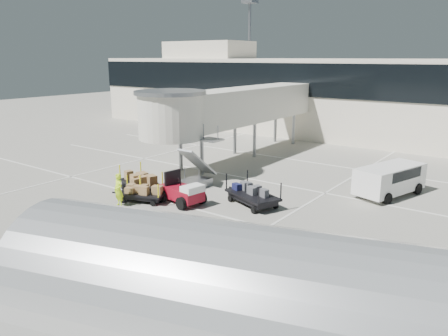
{
  "coord_description": "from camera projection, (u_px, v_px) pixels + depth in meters",
  "views": [
    {
      "loc": [
        16.17,
        -15.49,
        8.2
      ],
      "look_at": [
        1.83,
        4.08,
        2.0
      ],
      "focal_mm": 35.0,
      "sensor_mm": 36.0,
      "label": 1
    }
  ],
  "objects": [
    {
      "name": "ground",
      "position": [
        152.0,
        214.0,
        23.4
      ],
      "size": [
        140.0,
        140.0,
        0.0
      ],
      "primitive_type": "plane",
      "color": "#A6A294",
      "rests_on": "ground"
    },
    {
      "name": "lane_markings",
      "position": [
        239.0,
        175.0,
        31.07
      ],
      "size": [
        40.0,
        30.0,
        0.02
      ],
      "color": "silver",
      "rests_on": "ground"
    },
    {
      "name": "terminal",
      "position": [
        352.0,
        97.0,
        45.98
      ],
      "size": [
        64.0,
        12.11,
        15.2
      ],
      "color": "silver",
      "rests_on": "ground"
    },
    {
      "name": "jet_bridge",
      "position": [
        226.0,
        108.0,
        34.2
      ],
      "size": [
        5.7,
        20.4,
        6.03
      ],
      "color": "silver",
      "rests_on": "ground"
    },
    {
      "name": "baggage_tug",
      "position": [
        182.0,
        192.0,
        25.01
      ],
      "size": [
        2.91,
        2.12,
        1.79
      ],
      "rotation": [
        0.0,
        0.0,
        -0.16
      ],
      "color": "maroon",
      "rests_on": "ground"
    },
    {
      "name": "suitcase_cart",
      "position": [
        253.0,
        196.0,
        24.69
      ],
      "size": [
        4.11,
        2.77,
        1.6
      ],
      "rotation": [
        0.0,
        0.0,
        -0.38
      ],
      "color": "black",
      "rests_on": "ground"
    },
    {
      "name": "box_cart_near",
      "position": [
        141.0,
        193.0,
        25.34
      ],
      "size": [
        3.41,
        2.19,
        1.32
      ],
      "rotation": [
        0.0,
        0.0,
        0.34
      ],
      "color": "black",
      "rests_on": "ground"
    },
    {
      "name": "box_cart_far",
      "position": [
        140.0,
        183.0,
        27.06
      ],
      "size": [
        4.0,
        2.53,
        1.54
      ],
      "rotation": [
        0.0,
        0.0,
        -0.33
      ],
      "color": "black",
      "rests_on": "ground"
    },
    {
      "name": "ground_worker",
      "position": [
        119.0,
        190.0,
        24.45
      ],
      "size": [
        0.77,
        0.59,
        1.91
      ],
      "primitive_type": "imported",
      "rotation": [
        0.0,
        0.0,
        -0.2
      ],
      "color": "#C5F619",
      "rests_on": "ground"
    },
    {
      "name": "minivan",
      "position": [
        391.0,
        177.0,
        26.46
      ],
      "size": [
        3.27,
        5.18,
        1.83
      ],
      "rotation": [
        0.0,
        0.0,
        -0.3
      ],
      "color": "white",
      "rests_on": "ground"
    },
    {
      "name": "belt_loader",
      "position": [
        197.0,
        123.0,
        50.48
      ],
      "size": [
        4.04,
        2.14,
        1.85
      ],
      "rotation": [
        0.0,
        0.0,
        -0.18
      ],
      "color": "maroon",
      "rests_on": "ground"
    }
  ]
}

